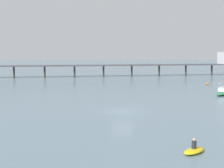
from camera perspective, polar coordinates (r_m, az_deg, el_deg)
ground_plane at (r=42.49m, az=1.71°, el=-4.58°), size 400.00×400.00×0.00m
pier at (r=98.26m, az=7.34°, el=3.57°), size 82.14×11.86×6.78m
sailboat_green at (r=60.84m, az=18.19°, el=-1.13°), size 5.54×6.18×8.77m
dinghy_yellow at (r=26.59m, az=13.47°, el=-10.65°), size 2.38×2.32×1.14m
mooring_buoy_inner at (r=76.11m, az=15.58°, el=0.04°), size 0.50×0.50×0.50m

